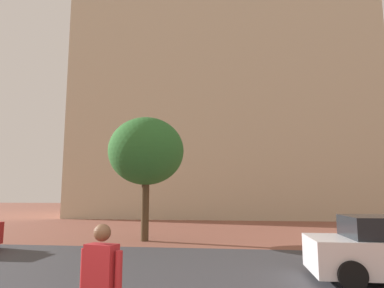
{
  "coord_description": "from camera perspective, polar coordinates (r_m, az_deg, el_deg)",
  "views": [
    {
      "loc": [
        1.75,
        -2.92,
        2.12
      ],
      "look_at": [
        0.02,
        10.95,
        4.1
      ],
      "focal_mm": 32.54,
      "sensor_mm": 36.0,
      "label": 1
    }
  ],
  "objects": [
    {
      "name": "ground_plane",
      "position": [
        13.21,
        -0.61,
        -17.28
      ],
      "size": [
        120.0,
        120.0,
        0.0
      ],
      "primitive_type": "plane",
      "color": "brown"
    },
    {
      "name": "street_asphalt_strip",
      "position": [
        11.03,
        -2.26,
        -19.11
      ],
      "size": [
        120.0,
        6.29,
        0.0
      ],
      "primitive_type": "cube",
      "color": "#38383D",
      "rests_on": "ground_plane"
    },
    {
      "name": "landmark_building",
      "position": [
        35.47,
        5.67,
        8.58
      ],
      "size": [
        26.67,
        12.94,
        41.25
      ],
      "color": "beige",
      "rests_on": "ground_plane"
    },
    {
      "name": "person_skater",
      "position": [
        4.82,
        -14.7,
        -21.68
      ],
      "size": [
        0.59,
        0.36,
        1.73
      ],
      "color": "#333338",
      "rests_on": "ground_plane"
    },
    {
      "name": "tree_curb_far",
      "position": [
        16.2,
        -7.52,
        -1.23
      ],
      "size": [
        3.47,
        3.47,
        5.61
      ],
      "color": "#4C3823",
      "rests_on": "ground_plane"
    }
  ]
}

